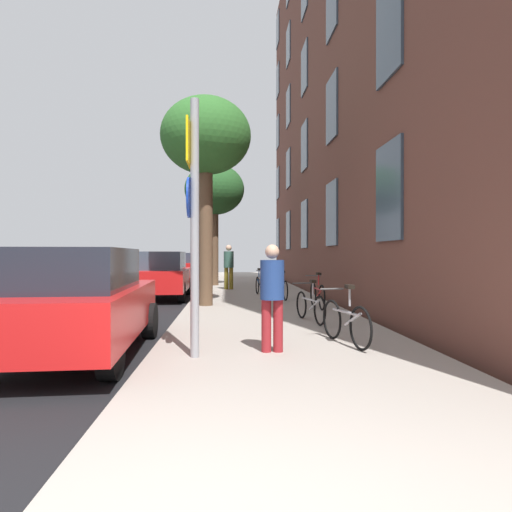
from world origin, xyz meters
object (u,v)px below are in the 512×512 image
object	(u,v)px
bicycle_3	(282,288)
car_1	(162,275)
bicycle_0	(346,321)
bicycle_2	(317,294)
tree_far	(214,191)
car_2	(185,266)
traffic_light	(212,234)
sign_post	(193,211)
pedestrian_1	(229,264)
car_0	(79,301)
bicycle_1	(310,305)
tree_near	(206,140)
bicycle_4	(260,283)
bicycle_5	(281,279)
pedestrian_0	(272,291)

from	to	relation	value
bicycle_3	car_1	world-z (taller)	car_1
bicycle_0	bicycle_2	bearing A→B (deg)	83.73
tree_far	car_2	xyz separation A→B (m)	(-1.98, 7.08, -3.64)
traffic_light	bicycle_0	xyz separation A→B (m)	(2.74, -19.61, -2.27)
car_1	traffic_light	bearing A→B (deg)	82.95
sign_post	bicycle_3	bearing A→B (deg)	74.37
car_2	sign_post	bearing A→B (deg)	-84.55
pedestrian_1	bicycle_3	bearing A→B (deg)	-68.29
car_0	car_1	bearing A→B (deg)	90.12
bicycle_1	tree_near	bearing A→B (deg)	125.86
bicycle_0	sign_post	bearing A→B (deg)	-162.78
bicycle_0	bicycle_4	xyz separation A→B (m)	(-0.66, 9.60, -0.02)
tree_far	bicycle_3	distance (m)	8.16
car_0	bicycle_5	bearing A→B (deg)	69.56
tree_far	pedestrian_1	size ratio (longest dim) A/B	3.10
traffic_light	bicycle_4	size ratio (longest dim) A/B	2.40
bicycle_1	pedestrian_1	distance (m)	9.18
bicycle_4	car_1	bearing A→B (deg)	-165.04
bicycle_4	bicycle_5	world-z (taller)	bicycle_5
sign_post	car_1	xyz separation A→B (m)	(-1.76, 9.40, -1.29)
bicycle_4	car_0	bearing A→B (deg)	-109.41
bicycle_0	car_2	distance (m)	21.46
bicycle_0	car_0	size ratio (longest dim) A/B	0.36
bicycle_1	car_2	bearing A→B (deg)	102.99
tree_near	car_2	size ratio (longest dim) A/B	1.46
sign_post	car_2	bearing A→B (deg)	95.45
bicycle_5	car_2	distance (m)	10.23
bicycle_0	car_1	distance (m)	9.60
bicycle_3	pedestrian_0	bearing A→B (deg)	-98.12
tree_near	pedestrian_1	xyz separation A→B (m)	(0.66, 5.77, -3.58)
bicycle_0	car_1	size ratio (longest dim) A/B	0.36
bicycle_3	bicycle_2	bearing A→B (deg)	-75.03
car_1	bicycle_5	bearing A→B (deg)	36.24
bicycle_0	pedestrian_0	size ratio (longest dim) A/B	1.02
tree_far	bicycle_0	distance (m)	14.68
sign_post	car_0	size ratio (longest dim) A/B	0.81
pedestrian_0	car_1	bearing A→B (deg)	107.52
tree_near	car_1	world-z (taller)	tree_near
sign_post	pedestrian_1	xyz separation A→B (m)	(0.55, 12.12, -0.98)
bicycle_1	bicycle_5	xyz separation A→B (m)	(0.55, 9.60, 0.02)
car_2	bicycle_0	bearing A→B (deg)	-78.15
pedestrian_0	bicycle_1	bearing A→B (deg)	69.03
tree_near	tree_far	distance (m)	8.30
traffic_light	tree_near	world-z (taller)	tree_near
sign_post	car_2	size ratio (longest dim) A/B	0.90
bicycle_2	car_1	bearing A→B (deg)	139.96
bicycle_0	bicycle_3	world-z (taller)	bicycle_0
bicycle_2	car_0	bearing A→B (deg)	-133.20
pedestrian_1	car_2	world-z (taller)	pedestrian_1
traffic_light	tree_far	distance (m)	5.95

